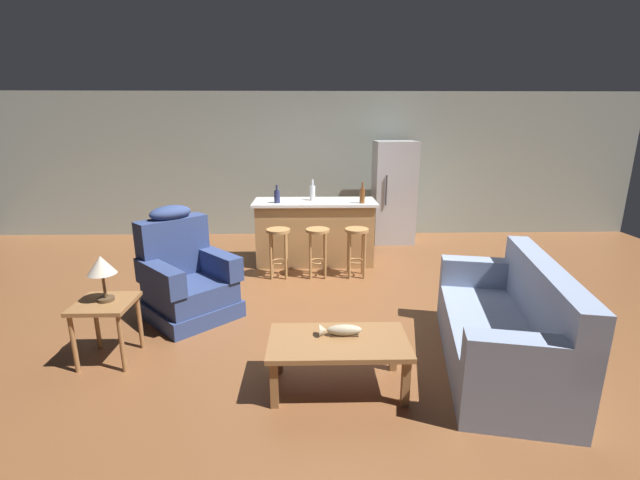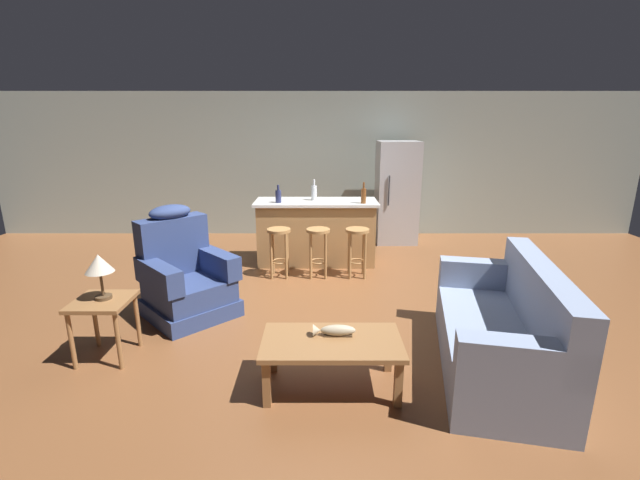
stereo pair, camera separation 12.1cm
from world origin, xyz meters
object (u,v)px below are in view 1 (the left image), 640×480
(couch, at_px, (506,330))
(end_table, at_px, (106,312))
(bar_stool_left, at_px, (279,244))
(kitchen_island, at_px, (315,232))
(coffee_table, at_px, (338,346))
(recliner_near_lamp, at_px, (186,278))
(table_lamp, at_px, (101,267))
(bottle_short_amber, at_px, (277,196))
(bottle_tall_green, at_px, (312,192))
(refrigerator, at_px, (394,192))
(fish_figurine, at_px, (340,330))
(bar_stool_right, at_px, (356,243))
(bar_stool_middle, at_px, (318,244))
(bottle_wine_dark, at_px, (362,195))

(couch, xyz_separation_m, end_table, (-3.48, 0.17, 0.12))
(bar_stool_left, bearing_deg, couch, -47.10)
(end_table, bearing_deg, kitchen_island, 55.73)
(coffee_table, bearing_deg, kitchen_island, 92.67)
(recliner_near_lamp, bearing_deg, bar_stool_left, 97.87)
(table_lamp, distance_m, bottle_short_amber, 2.89)
(end_table, relative_size, bottle_tall_green, 1.81)
(refrigerator, bearing_deg, fish_figurine, -105.87)
(bar_stool_left, height_order, bar_stool_right, same)
(bottle_tall_green, bearing_deg, bar_stool_middle, -84.73)
(end_table, relative_size, bar_stool_left, 0.82)
(table_lamp, bearing_deg, recliner_near_lamp, 64.99)
(recliner_near_lamp, height_order, end_table, recliner_near_lamp)
(kitchen_island, relative_size, bar_stool_right, 2.65)
(bar_stool_middle, height_order, bottle_tall_green, bottle_tall_green)
(fish_figurine, bearing_deg, bar_stool_middle, 93.12)
(bottle_tall_green, xyz_separation_m, bottle_short_amber, (-0.51, -0.20, -0.02))
(recliner_near_lamp, height_order, bottle_tall_green, bottle_tall_green)
(fish_figurine, height_order, bar_stool_middle, bar_stool_middle)
(coffee_table, relative_size, couch, 0.54)
(bar_stool_right, height_order, bottle_wine_dark, bottle_wine_dark)
(refrigerator, bearing_deg, table_lamp, -129.72)
(table_lamp, height_order, bar_stool_right, table_lamp)
(refrigerator, relative_size, bottle_wine_dark, 5.85)
(end_table, bearing_deg, bar_stool_left, 57.07)
(bar_stool_right, height_order, refrigerator, refrigerator)
(table_lamp, xyz_separation_m, bar_stool_right, (2.42, 2.09, -0.40))
(table_lamp, height_order, bottle_wine_dark, bottle_wine_dark)
(refrigerator, relative_size, bottle_short_amber, 6.90)
(fish_figurine, xyz_separation_m, bar_stool_right, (0.39, 2.50, 0.01))
(recliner_near_lamp, height_order, table_lamp, recliner_near_lamp)
(bar_stool_middle, relative_size, bottle_wine_dark, 2.26)
(recliner_near_lamp, relative_size, bottle_wine_dark, 3.99)
(couch, height_order, kitchen_island, kitchen_island)
(recliner_near_lamp, relative_size, bottle_short_amber, 4.71)
(bottle_tall_green, height_order, bottle_short_amber, bottle_tall_green)
(bar_stool_middle, relative_size, bottle_short_amber, 2.67)
(recliner_near_lamp, distance_m, bottle_tall_green, 2.41)
(end_table, relative_size, bottle_short_amber, 2.20)
(kitchen_island, distance_m, bottle_wine_dark, 0.92)
(end_table, height_order, bottle_wine_dark, bottle_wine_dark)
(fish_figurine, height_order, bar_stool_right, bar_stool_right)
(fish_figurine, height_order, refrigerator, refrigerator)
(refrigerator, xyz_separation_m, bottle_wine_dark, (-0.72, -1.41, 0.18))
(couch, xyz_separation_m, bottle_wine_dark, (-0.94, 2.70, 0.72))
(coffee_table, bearing_deg, bottle_short_amber, 102.75)
(kitchen_island, xyz_separation_m, bar_stool_middle, (0.03, -0.63, -0.01))
(fish_figurine, bearing_deg, table_lamp, 168.52)
(bar_stool_middle, xyz_separation_m, refrigerator, (1.37, 1.83, 0.41))
(coffee_table, bearing_deg, bottle_wine_dark, 80.05)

